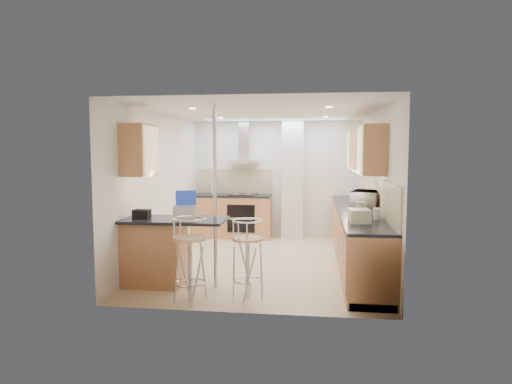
# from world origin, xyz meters

# --- Properties ---
(ground) EXTENTS (4.80, 4.80, 0.00)m
(ground) POSITION_xyz_m (0.00, 0.00, 0.00)
(ground) COLOR beige
(ground) RESTS_ON ground
(room_shell) EXTENTS (3.64, 4.84, 2.51)m
(room_shell) POSITION_xyz_m (0.32, 0.38, 1.54)
(room_shell) COLOR white
(room_shell) RESTS_ON ground
(right_counter) EXTENTS (0.63, 4.40, 0.92)m
(right_counter) POSITION_xyz_m (1.50, 0.00, 0.46)
(right_counter) COLOR #B76F49
(right_counter) RESTS_ON ground
(back_counter) EXTENTS (1.70, 0.63, 0.92)m
(back_counter) POSITION_xyz_m (-0.95, 2.10, 0.46)
(back_counter) COLOR #B76F49
(back_counter) RESTS_ON ground
(peninsula) EXTENTS (1.47, 0.72, 0.94)m
(peninsula) POSITION_xyz_m (-1.12, -1.45, 0.48)
(peninsula) COLOR #B76F49
(peninsula) RESTS_ON ground
(microwave) EXTENTS (0.55, 0.68, 0.33)m
(microwave) POSITION_xyz_m (1.61, -0.28, 1.08)
(microwave) COLOR white
(microwave) RESTS_ON right_counter
(laptop) EXTENTS (0.34, 0.30, 0.20)m
(laptop) POSITION_xyz_m (-0.91, -1.62, 1.04)
(laptop) COLOR #A9ABB2
(laptop) RESTS_ON peninsula
(bag) EXTENTS (0.23, 0.17, 0.12)m
(bag) POSITION_xyz_m (-1.55, -1.49, 1.00)
(bag) COLOR black
(bag) RESTS_ON peninsula
(bar_stool_near) EXTENTS (0.46, 0.46, 1.07)m
(bar_stool_near) POSITION_xyz_m (-0.71, -2.10, 0.53)
(bar_stool_near) COLOR tan
(bar_stool_near) RESTS_ON ground
(bar_stool_end) EXTENTS (0.56, 0.56, 1.02)m
(bar_stool_end) POSITION_xyz_m (-0.02, -1.85, 0.51)
(bar_stool_end) COLOR tan
(bar_stool_end) RESTS_ON ground
(jar_a) EXTENTS (0.13, 0.13, 0.20)m
(jar_a) POSITION_xyz_m (1.63, 0.62, 1.02)
(jar_a) COLOR beige
(jar_a) RESTS_ON right_counter
(jar_b) EXTENTS (0.15, 0.15, 0.16)m
(jar_b) POSITION_xyz_m (1.68, 1.33, 1.00)
(jar_b) COLOR beige
(jar_b) RESTS_ON right_counter
(jar_c) EXTENTS (0.17, 0.17, 0.22)m
(jar_c) POSITION_xyz_m (1.47, -0.92, 1.03)
(jar_c) COLOR #B0A48C
(jar_c) RESTS_ON right_counter
(jar_d) EXTENTS (0.11, 0.11, 0.15)m
(jar_d) POSITION_xyz_m (1.67, -1.03, 1.00)
(jar_d) COLOR white
(jar_d) RESTS_ON right_counter
(bread_bin) EXTENTS (0.29, 0.35, 0.18)m
(bread_bin) POSITION_xyz_m (1.41, -1.33, 1.01)
(bread_bin) COLOR beige
(bread_bin) RESTS_ON right_counter
(kettle) EXTENTS (0.16, 0.16, 0.23)m
(kettle) POSITION_xyz_m (-1.34, 2.11, 1.04)
(kettle) COLOR silver
(kettle) RESTS_ON back_counter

